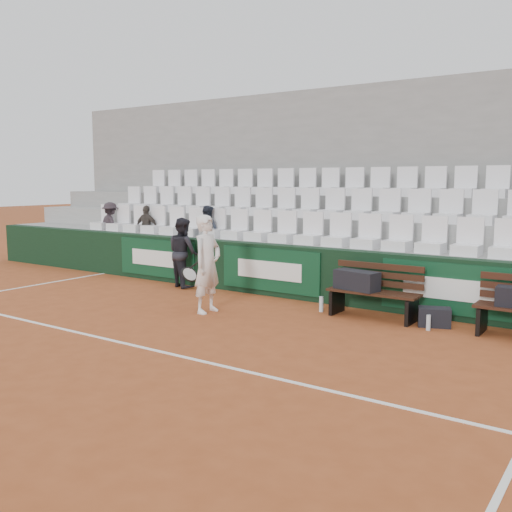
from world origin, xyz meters
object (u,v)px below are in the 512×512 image
(water_bottle_near, at_px, (321,304))
(spectator_a, at_px, (110,207))
(bench_left, at_px, (373,305))
(tennis_player, at_px, (207,264))
(ball_kid, at_px, (183,252))
(spectator_b, at_px, (146,209))
(spectator_c, at_px, (208,211))
(water_bottle_far, at_px, (428,323))
(sports_bag_left, at_px, (357,280))
(sports_bag_ground, at_px, (434,317))

(water_bottle_near, relative_size, spectator_a, 0.23)
(bench_left, height_order, tennis_player, tennis_player)
(water_bottle_near, xyz_separation_m, ball_kid, (-3.50, 0.41, 0.60))
(spectator_b, xyz_separation_m, spectator_c, (1.88, 0.00, 0.02))
(water_bottle_far, relative_size, spectator_a, 0.21)
(bench_left, xyz_separation_m, spectator_a, (-7.59, 1.19, 1.35))
(tennis_player, distance_m, ball_kid, 2.45)
(sports_bag_left, bearing_deg, water_bottle_far, -8.99)
(tennis_player, height_order, spectator_c, spectator_c)
(water_bottle_far, bearing_deg, sports_bag_left, 171.01)
(ball_kid, bearing_deg, spectator_b, -2.14)
(spectator_a, bearing_deg, spectator_b, -168.04)
(water_bottle_near, distance_m, water_bottle_far, 1.91)
(water_bottle_far, bearing_deg, sports_bag_ground, 90.49)
(sports_bag_left, relative_size, ball_kid, 0.50)
(tennis_player, distance_m, spectator_b, 4.55)
(tennis_player, bearing_deg, spectator_b, 148.04)
(bench_left, xyz_separation_m, spectator_c, (-4.43, 1.19, 1.34))
(sports_bag_left, distance_m, spectator_b, 6.23)
(sports_bag_ground, height_order, spectator_b, spectator_b)
(water_bottle_far, height_order, spectator_a, spectator_a)
(bench_left, height_order, spectator_b, spectator_b)
(spectator_a, bearing_deg, water_bottle_far, -177.49)
(sports_bag_left, xyz_separation_m, water_bottle_far, (1.27, -0.20, -0.49))
(bench_left, height_order, spectator_c, spectator_c)
(sports_bag_left, relative_size, water_bottle_near, 2.78)
(water_bottle_far, relative_size, tennis_player, 0.14)
(sports_bag_ground, height_order, ball_kid, ball_kid)
(water_bottle_near, height_order, spectator_c, spectator_c)
(sports_bag_ground, relative_size, water_bottle_far, 2.02)
(sports_bag_left, bearing_deg, ball_kid, 174.68)
(water_bottle_far, bearing_deg, tennis_player, -164.80)
(spectator_a, bearing_deg, tennis_player, 166.93)
(sports_bag_ground, bearing_deg, water_bottle_near, -176.61)
(spectator_a, bearing_deg, spectator_c, -168.04)
(sports_bag_left, relative_size, spectator_c, 0.65)
(sports_bag_ground, bearing_deg, bench_left, -177.18)
(water_bottle_far, bearing_deg, spectator_a, 170.55)
(bench_left, xyz_separation_m, water_bottle_far, (0.99, -0.24, -0.11))
(water_bottle_near, bearing_deg, water_bottle_far, -5.37)
(bench_left, xyz_separation_m, sports_bag_left, (-0.28, -0.04, 0.38))
(ball_kid, relative_size, spectator_b, 1.34)
(water_bottle_near, bearing_deg, spectator_c, 160.43)
(water_bottle_far, distance_m, tennis_player, 3.69)
(water_bottle_far, height_order, spectator_c, spectator_c)
(tennis_player, height_order, spectator_b, spectator_b)
(spectator_c, bearing_deg, ball_kid, 99.77)
(water_bottle_far, distance_m, spectator_a, 8.82)
(sports_bag_left, bearing_deg, sports_bag_ground, 4.10)
(ball_kid, bearing_deg, sports_bag_left, -163.51)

